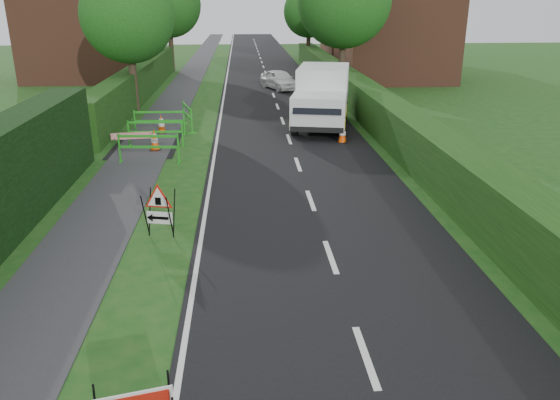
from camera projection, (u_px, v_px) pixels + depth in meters
ground at (212, 284)px, 10.66m from camera, size 120.00×120.00×0.00m
road_surface at (264, 68)px, 43.57m from camera, size 6.00×90.00×0.02m
footpath at (195, 69)px, 43.21m from camera, size 2.00×90.00×0.02m
hedge_west_far at (142, 97)px, 30.91m from camera, size 1.00×24.00×1.80m
hedge_east at (364, 115)px, 26.05m from camera, size 1.20×50.00×1.50m
house_west at (83, 35)px, 37.07m from camera, size 7.50×7.40×7.88m
house_east_a at (394, 36)px, 36.57m from camera, size 7.50×7.40×7.88m
house_east_b at (364, 26)px, 49.74m from camera, size 7.50×7.40×7.88m
tree_nw at (128, 16)px, 25.64m from camera, size 4.40×4.40×6.70m
tree_ne at (344, 0)px, 29.87m from camera, size 5.20×5.20×7.79m
tree_fw at (168, 5)px, 40.49m from camera, size 4.80×4.80×7.24m
tree_fe at (309, 12)px, 45.17m from camera, size 4.20×4.20×6.33m
triangle_sign at (157, 207)px, 12.50m from camera, size 0.90×0.90×1.10m
works_van at (322, 96)px, 23.40m from camera, size 3.18×5.75×2.48m
traffic_cone_0 at (343, 133)px, 20.99m from camera, size 0.38×0.38×0.79m
traffic_cone_1 at (338, 119)px, 23.37m from camera, size 0.38×0.38×0.79m
traffic_cone_2 at (339, 107)px, 26.00m from camera, size 0.38×0.38×0.79m
traffic_cone_3 at (155, 140)px, 19.92m from camera, size 0.38×0.38×0.79m
traffic_cone_4 at (161, 124)px, 22.45m from camera, size 0.38×0.38×0.79m
ped_barrier_0 at (149, 145)px, 18.34m from camera, size 2.08×0.53×1.00m
ped_barrier_1 at (155, 130)px, 20.42m from camera, size 2.07×0.41×1.00m
ped_barrier_2 at (159, 119)px, 22.23m from camera, size 2.07×0.41×1.00m
ped_barrier_3 at (187, 114)px, 23.26m from camera, size 0.86×2.08×1.00m
redwhite_plank at (133, 147)px, 20.45m from camera, size 1.49×0.24×0.25m
hatchback_car at (280, 80)px, 33.40m from camera, size 2.52×3.69×1.17m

